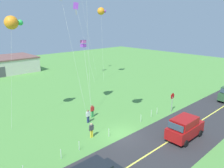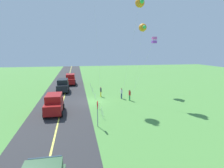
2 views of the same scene
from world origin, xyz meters
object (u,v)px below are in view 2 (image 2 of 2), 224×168
object	(u,v)px
car_parked_west_near	(63,85)
person_adult_companion	(121,93)
kite_blue_mid	(140,3)
car_parked_west_far	(70,79)
person_adult_near	(101,91)
stop_sign	(98,109)
kite_yellow_high	(154,40)
kite_green_far	(143,28)
person_child_watcher	(130,95)
car_suv_foreground	(54,104)

from	to	relation	value
car_parked_west_near	person_adult_companion	distance (m)	11.22
car_parked_west_near	kite_blue_mid	bearing A→B (deg)	65.08
car_parked_west_far	person_adult_near	xyz separation A→B (m)	(11.69, 5.00, -0.29)
car_parked_west_far	stop_sign	xyz separation A→B (m)	(23.34, 3.15, 0.65)
stop_sign	kite_yellow_high	world-z (taller)	kite_yellow_high
kite_green_far	car_parked_west_near	bearing A→B (deg)	-94.13
car_parked_west_far	stop_sign	bearing A→B (deg)	7.68
car_parked_west_near	car_parked_west_far	bearing A→B (deg)	170.52
stop_sign	person_child_watcher	size ratio (longest dim) A/B	1.60
car_suv_foreground	person_adult_companion	distance (m)	10.63
stop_sign	kite_yellow_high	size ratio (longest dim) A/B	0.28
stop_sign	kite_blue_mid	bearing A→B (deg)	144.41
person_adult_near	kite_blue_mid	distance (m)	14.63
stop_sign	person_adult_near	distance (m)	11.84
car_parked_west_near	stop_sign	distance (m)	16.97
car_parked_west_far	kite_blue_mid	world-z (taller)	kite_blue_mid
car_parked_west_far	stop_sign	world-z (taller)	stop_sign
car_parked_west_far	kite_yellow_high	xyz separation A→B (m)	(15.94, 11.88, 7.50)
person_adult_near	kite_blue_mid	bearing A→B (deg)	-160.32
person_adult_near	person_adult_companion	bearing A→B (deg)	176.84
car_parked_west_near	person_adult_companion	world-z (taller)	car_parked_west_near
stop_sign	person_child_watcher	xyz separation A→B (m)	(-8.55, 5.72, -0.94)
person_adult_near	person_child_watcher	bearing A→B (deg)	169.06
stop_sign	kite_yellow_high	xyz separation A→B (m)	(-7.41, 8.73, 6.86)
person_adult_companion	kite_yellow_high	size ratio (longest dim) A/B	0.18
stop_sign	person_child_watcher	bearing A→B (deg)	146.22
stop_sign	person_adult_near	world-z (taller)	stop_sign
car_suv_foreground	kite_yellow_high	size ratio (longest dim) A/B	0.48
car_suv_foreground	person_adult_near	world-z (taller)	car_suv_foreground
car_suv_foreground	person_child_watcher	xyz separation A→B (m)	(-3.65, 10.29, -0.29)
kite_yellow_high	stop_sign	bearing A→B (deg)	-49.68
kite_green_far	person_child_watcher	bearing A→B (deg)	-31.78
person_adult_near	kite_green_far	world-z (taller)	kite_green_far
kite_green_far	kite_blue_mid	bearing A→B (deg)	-25.86
kite_green_far	person_adult_near	bearing A→B (deg)	-65.34
car_parked_west_near	kite_yellow_high	xyz separation A→B (m)	(8.99, 13.04, 7.50)
stop_sign	car_suv_foreground	bearing A→B (deg)	-136.93
car_parked_west_near	person_child_watcher	xyz separation A→B (m)	(7.86, 10.03, -0.29)
person_adult_near	car_suv_foreground	bearing A→B (deg)	74.36
person_child_watcher	kite_blue_mid	world-z (taller)	kite_blue_mid
stop_sign	kite_blue_mid	size ratio (longest dim) A/B	0.17
car_parked_west_near	kite_yellow_high	distance (m)	17.53
person_child_watcher	car_suv_foreground	bearing A→B (deg)	-133.56
car_parked_west_far	person_adult_near	size ratio (longest dim) A/B	2.75
car_parked_west_far	person_adult_companion	world-z (taller)	car_parked_west_far
stop_sign	person_adult_companion	bearing A→B (deg)	154.01
person_child_watcher	kite_blue_mid	bearing A→B (deg)	75.17
stop_sign	person_adult_near	xyz separation A→B (m)	(-11.66, 1.86, -0.94)
car_suv_foreground	car_parked_west_near	bearing A→B (deg)	178.68
car_suv_foreground	car_parked_west_far	world-z (taller)	same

